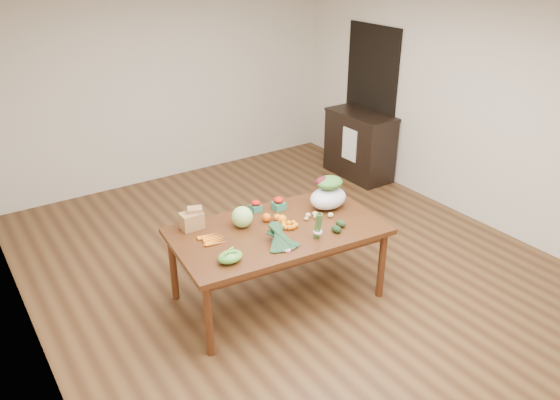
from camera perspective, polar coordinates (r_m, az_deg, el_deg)
floor at (r=5.84m, az=1.20°, el=-6.88°), size 6.00×6.00×0.00m
room_walls at (r=5.24m, az=1.34°, el=5.65°), size 5.02×6.02×2.70m
dining_table at (r=5.18m, az=-0.24°, el=-6.64°), size 2.01×1.25×0.75m
doorway_dark at (r=8.02m, az=9.39°, el=10.21°), size 0.02×1.00×2.10m
cabinet at (r=7.94m, az=8.31°, el=5.72°), size 0.52×1.02×0.94m
dish_towel at (r=7.69m, az=7.26°, el=5.77°), size 0.02×0.28×0.45m
paper_bag at (r=5.02m, az=-9.23°, el=-1.98°), size 0.28×0.25×0.19m
cabbage at (r=4.99m, az=-3.97°, el=-1.77°), size 0.20×0.20×0.20m
strawberry_basket_a at (r=5.30m, az=-2.55°, el=-0.70°), size 0.11×0.11×0.09m
strawberry_basket_b at (r=5.32m, az=-0.15°, el=-0.46°), size 0.12×0.12×0.10m
orange_a at (r=5.09m, az=-1.40°, el=-1.83°), size 0.08×0.08×0.08m
orange_b at (r=5.11m, az=-0.31°, el=-1.83°), size 0.07×0.07×0.07m
orange_c at (r=5.05m, az=0.22°, el=-2.03°), size 0.09×0.09×0.09m
mandarin_cluster at (r=4.98m, az=0.93°, el=-2.53°), size 0.20×0.20×0.08m
carrots at (r=4.83m, az=-7.02°, el=-4.06°), size 0.24×0.24×0.03m
snap_pea_bag at (r=4.49m, az=-5.23°, el=-5.92°), size 0.21×0.16×0.10m
kale_bunch at (r=4.67m, az=0.24°, el=-4.05°), size 0.36×0.43×0.16m
asparagus_bundle at (r=4.78m, az=3.99°, el=-2.70°), size 0.09×0.12×0.26m
potato_a at (r=5.13m, az=2.77°, el=-1.95°), size 0.05×0.04×0.04m
potato_b at (r=5.17m, az=3.74°, el=-1.74°), size 0.05×0.04×0.04m
potato_c at (r=5.21m, az=3.68°, el=-1.45°), size 0.06×0.05×0.05m
potato_d at (r=5.18m, az=2.96°, el=-1.60°), size 0.06×0.05×0.05m
potato_e at (r=5.20m, az=5.31°, el=-1.58°), size 0.06×0.05×0.05m
avocado_a at (r=4.93m, az=5.92°, el=-3.06°), size 0.09×0.12×0.07m
avocado_b at (r=5.03m, az=6.37°, el=-2.46°), size 0.10×0.12×0.07m
salad_bag at (r=5.32m, az=5.06°, el=0.61°), size 0.41×0.33×0.30m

